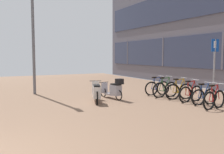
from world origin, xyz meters
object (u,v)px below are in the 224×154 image
object	(u,v)px
bicycle_rack_05	(157,88)
scooter_mid	(96,92)
bicycle_rack_04	(165,90)
lamp_post	(33,25)
parking_sign	(214,64)
bicycle_rack_00	(214,99)
bicycle_rack_02	(191,94)
bicycle_rack_03	(179,91)
bicycle_rack_01	(204,96)
scooter_near	(114,89)

from	to	relation	value
bicycle_rack_05	scooter_mid	size ratio (longest dim) A/B	0.77
bicycle_rack_04	lamp_post	bearing A→B (deg)	144.79
parking_sign	bicycle_rack_00	bearing A→B (deg)	-137.64
bicycle_rack_02	scooter_mid	world-z (taller)	bicycle_rack_02
bicycle_rack_00	bicycle_rack_05	size ratio (longest dim) A/B	0.96
bicycle_rack_05	parking_sign	world-z (taller)	parking_sign
bicycle_rack_03	scooter_mid	distance (m)	3.74
bicycle_rack_01	bicycle_rack_04	distance (m)	2.11
bicycle_rack_04	scooter_near	xyz separation A→B (m)	(-2.38, 0.66, 0.07)
bicycle_rack_00	lamp_post	bearing A→B (deg)	129.03
bicycle_rack_04	scooter_near	distance (m)	2.47
bicycle_rack_02	bicycle_rack_04	bearing A→B (deg)	99.12
bicycle_rack_03	bicycle_rack_04	size ratio (longest dim) A/B	0.98
parking_sign	bicycle_rack_01	bearing A→B (deg)	-178.13
bicycle_rack_02	bicycle_rack_03	size ratio (longest dim) A/B	0.97
bicycle_rack_01	parking_sign	bearing A→B (deg)	1.87
bicycle_rack_01	scooter_near	distance (m)	3.81
bicycle_rack_00	scooter_mid	bearing A→B (deg)	137.76
bicycle_rack_04	bicycle_rack_05	distance (m)	0.70
bicycle_rack_01	bicycle_rack_02	size ratio (longest dim) A/B	0.95
bicycle_rack_02	lamp_post	xyz separation A→B (m)	(-5.53, 5.14, 3.12)
scooter_near	lamp_post	distance (m)	5.22
bicycle_rack_02	lamp_post	bearing A→B (deg)	137.09
bicycle_rack_03	bicycle_rack_05	world-z (taller)	bicycle_rack_03
bicycle_rack_00	lamp_post	distance (m)	8.97
bicycle_rack_02	scooter_mid	distance (m)	3.97
bicycle_rack_03	bicycle_rack_05	xyz separation A→B (m)	(-0.16, 1.40, -0.01)
bicycle_rack_03	bicycle_rack_04	bearing A→B (deg)	108.55
scooter_near	parking_sign	world-z (taller)	parking_sign
bicycle_rack_04	bicycle_rack_03	bearing A→B (deg)	-71.45
bicycle_rack_02	scooter_mid	bearing A→B (deg)	155.18
scooter_mid	bicycle_rack_00	bearing A→B (deg)	-42.24
bicycle_rack_03	bicycle_rack_00	bearing A→B (deg)	-96.58
bicycle_rack_05	scooter_near	size ratio (longest dim) A/B	0.84
scooter_mid	scooter_near	bearing A→B (deg)	21.07
bicycle_rack_02	bicycle_rack_05	distance (m)	2.10
scooter_near	scooter_mid	distance (m)	1.08
bicycle_rack_05	bicycle_rack_00	bearing A→B (deg)	-91.29
scooter_mid	lamp_post	distance (m)	5.00
bicycle_rack_04	parking_sign	distance (m)	2.54
bicycle_rack_04	parking_sign	xyz separation A→B (m)	(0.78, -2.08, 1.24)
bicycle_rack_02	bicycle_rack_05	world-z (taller)	bicycle_rack_05
bicycle_rack_00	bicycle_rack_02	xyz separation A→B (m)	(0.23, 1.40, 0.00)
bicycle_rack_03	bicycle_rack_05	size ratio (longest dim) A/B	1.01
bicycle_rack_02	parking_sign	world-z (taller)	parking_sign
bicycle_rack_01	lamp_post	bearing A→B (deg)	133.62
bicycle_rack_01	bicycle_rack_03	distance (m)	1.40
bicycle_rack_00	bicycle_rack_01	bearing A→B (deg)	69.32
bicycle_rack_03	lamp_post	bearing A→B (deg)	141.28
bicycle_rack_02	bicycle_rack_03	xyz separation A→B (m)	(0.01, 0.70, 0.01)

